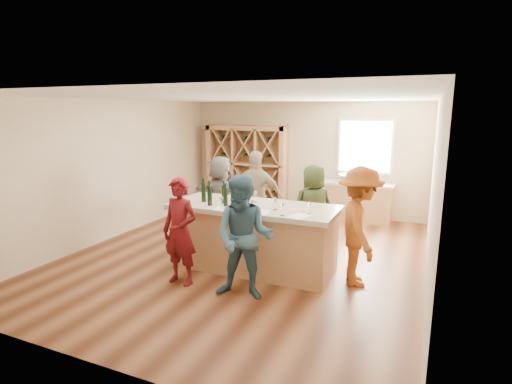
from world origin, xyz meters
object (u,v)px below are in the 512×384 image
at_px(wine_bottle_a, 204,193).
at_px(wine_bottle_b, 210,196).
at_px(person_server, 360,227).
at_px(wine_bottle_d, 226,197).
at_px(wine_bottle_e, 233,197).
at_px(person_far_right, 313,208).
at_px(person_far_left, 221,197).
at_px(person_far_mid, 256,198).
at_px(sink, 349,178).
at_px(person_near_left, 180,231).
at_px(tasting_counter_base, 254,239).
at_px(wine_bottle_c, 224,194).
at_px(wine_rack, 247,168).
at_px(person_near_right, 244,238).

distance_m(wine_bottle_a, wine_bottle_b, 0.28).
bearing_deg(person_server, wine_bottle_d, 78.66).
height_order(wine_bottle_b, wine_bottle_e, wine_bottle_b).
bearing_deg(person_far_right, wine_bottle_a, 6.95).
bearing_deg(wine_bottle_e, wine_bottle_b, -164.39).
relative_size(wine_bottle_d, person_far_left, 0.17).
height_order(wine_bottle_b, person_server, person_server).
xyz_separation_m(person_server, person_far_mid, (-2.15, 1.11, 0.02)).
bearing_deg(person_server, sink, -7.19).
bearing_deg(person_near_left, person_server, 27.43).
relative_size(tasting_counter_base, wine_bottle_c, 8.77).
xyz_separation_m(person_near_left, person_server, (2.46, 1.04, 0.08)).
distance_m(wine_rack, wine_bottle_b, 4.21).
bearing_deg(wine_bottle_a, wine_bottle_b, -39.26).
xyz_separation_m(wine_rack, person_near_left, (1.07, -4.71, -0.28)).
height_order(wine_rack, wine_bottle_e, wine_rack).
relative_size(wine_rack, wine_bottle_b, 6.84).
relative_size(wine_bottle_b, wine_bottle_e, 1.14).
height_order(wine_bottle_a, person_far_right, person_far_right).
distance_m(person_near_left, person_server, 2.68).
relative_size(wine_bottle_c, person_server, 0.17).
xyz_separation_m(wine_bottle_a, wine_bottle_e, (0.59, -0.08, -0.02)).
distance_m(wine_bottle_e, person_near_left, 1.01).
height_order(wine_bottle_c, person_far_mid, person_far_mid).
bearing_deg(wine_rack, wine_bottle_e, -68.24).
height_order(wine_bottle_a, wine_bottle_d, wine_bottle_a).
height_order(person_near_right, person_far_mid, person_far_mid).
distance_m(wine_bottle_e, person_server, 2.01).
bearing_deg(wine_bottle_d, wine_bottle_a, 163.91).
bearing_deg(person_far_left, wine_bottle_a, 117.28).
bearing_deg(wine_rack, person_server, -46.05).
distance_m(wine_bottle_e, person_far_mid, 1.41).
bearing_deg(tasting_counter_base, wine_rack, 116.31).
distance_m(wine_rack, tasting_counter_base, 4.21).
xyz_separation_m(tasting_counter_base, wine_bottle_d, (-0.37, -0.26, 0.73)).
bearing_deg(wine_bottle_e, person_near_right, -54.67).
xyz_separation_m(wine_rack, person_far_right, (2.51, -2.51, -0.29)).
relative_size(wine_bottle_a, person_near_right, 0.18).
height_order(wine_bottle_b, person_far_right, person_far_right).
bearing_deg(tasting_counter_base, person_far_left, 135.05).
xyz_separation_m(wine_bottle_e, person_near_right, (0.59, -0.83, -0.35)).
relative_size(wine_rack, person_far_mid, 1.20).
distance_m(sink, wine_bottle_d, 4.12).
bearing_deg(person_far_right, wine_bottle_b, 14.97).
bearing_deg(person_far_left, person_near_left, 113.12).
height_order(wine_bottle_b, person_far_left, person_far_left).
relative_size(wine_bottle_b, wine_bottle_d, 1.09).
distance_m(tasting_counter_base, person_server, 1.74).
height_order(wine_rack, wine_bottle_d, wine_rack).
bearing_deg(wine_bottle_c, wine_rack, 109.40).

